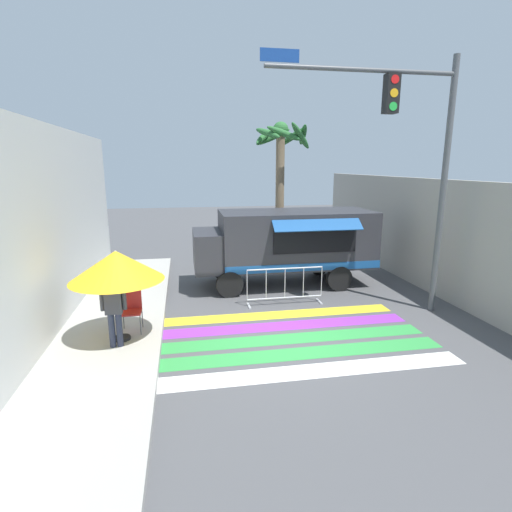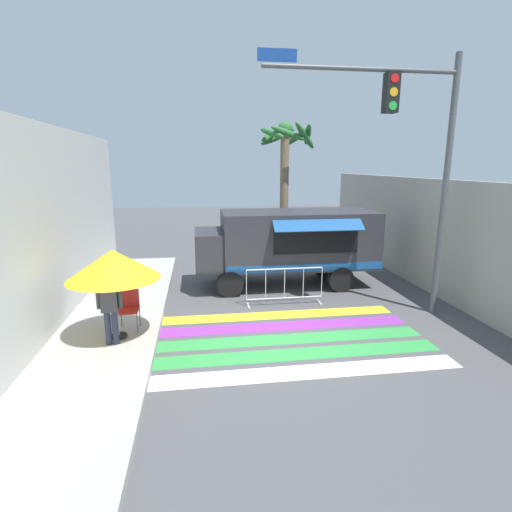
{
  "view_description": "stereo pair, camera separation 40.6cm",
  "coord_description": "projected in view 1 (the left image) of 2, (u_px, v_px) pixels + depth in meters",
  "views": [
    {
      "loc": [
        -2.32,
        -8.38,
        3.93
      ],
      "look_at": [
        -0.3,
        2.68,
        1.36
      ],
      "focal_mm": 28.0,
      "sensor_mm": 36.0,
      "label": 1
    },
    {
      "loc": [
        -1.92,
        -8.45,
        3.93
      ],
      "look_at": [
        -0.3,
        2.68,
        1.36
      ],
      "focal_mm": 28.0,
      "sensor_mm": 36.0,
      "label": 2
    }
  ],
  "objects": [
    {
      "name": "vendor_person",
      "position": [
        114.0,
        307.0,
        8.27
      ],
      "size": [
        0.53,
        0.21,
        1.57
      ],
      "rotation": [
        0.0,
        0.0,
        0.11
      ],
      "color": "#2D3347",
      "rests_on": "sidewalk_left"
    },
    {
      "name": "barricade_front",
      "position": [
        285.0,
        286.0,
        11.41
      ],
      "size": [
        2.22,
        0.44,
        1.08
      ],
      "color": "#B7BABF",
      "rests_on": "ground_plane"
    },
    {
      "name": "food_truck",
      "position": [
        283.0,
        241.0,
        13.11
      ],
      "size": [
        5.84,
        2.61,
        2.46
      ],
      "color": "#2D2D33",
      "rests_on": "ground_plane"
    },
    {
      "name": "ground_plane",
      "position": [
        289.0,
        337.0,
        9.32
      ],
      "size": [
        60.0,
        60.0,
        0.0
      ],
      "primitive_type": "plane",
      "color": "#4C4C4F"
    },
    {
      "name": "crosswalk_painted",
      "position": [
        290.0,
        339.0,
        9.23
      ],
      "size": [
        6.4,
        3.6,
        0.01
      ],
      "color": "white",
      "rests_on": "ground_plane"
    },
    {
      "name": "patio_umbrella",
      "position": [
        116.0,
        266.0,
        8.42
      ],
      "size": [
        1.97,
        1.97,
        2.0
      ],
      "color": "black",
      "rests_on": "sidewalk_left"
    },
    {
      "name": "concrete_wall_right",
      "position": [
        426.0,
        235.0,
        12.73
      ],
      "size": [
        0.2,
        16.0,
        3.52
      ],
      "color": "#A39E93",
      "rests_on": "ground_plane"
    },
    {
      "name": "folding_chair",
      "position": [
        131.0,
        307.0,
        9.17
      ],
      "size": [
        0.45,
        0.45,
        0.92
      ],
      "rotation": [
        0.0,
        0.0,
        0.32
      ],
      "color": "#4C4C51",
      "rests_on": "sidewalk_left"
    },
    {
      "name": "palm_tree",
      "position": [
        282.0,
        162.0,
        15.52
      ],
      "size": [
        2.32,
        2.36,
        5.54
      ],
      "color": "#7A664C",
      "rests_on": "ground_plane"
    },
    {
      "name": "building_left_facade",
      "position": [
        27.0,
        243.0,
        7.84
      ],
      "size": [
        0.25,
        16.0,
        4.85
      ],
      "color": "silver",
      "rests_on": "ground_plane"
    },
    {
      "name": "traffic_signal_pole",
      "position": [
        413.0,
        143.0,
        9.91
      ],
      "size": [
        4.94,
        0.29,
        6.54
      ],
      "color": "#515456",
      "rests_on": "ground_plane"
    },
    {
      "name": "sidewalk_left",
      "position": [
        55.0,
        352.0,
        8.41
      ],
      "size": [
        4.4,
        16.0,
        0.17
      ],
      "color": "#A8A59E",
      "rests_on": "ground_plane"
    }
  ]
}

